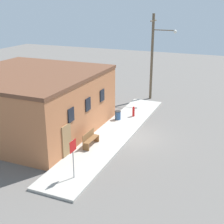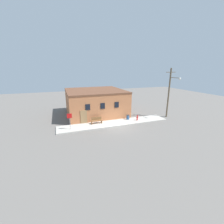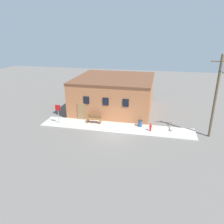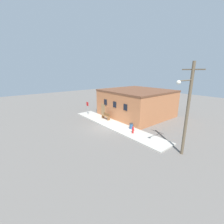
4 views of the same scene
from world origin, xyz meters
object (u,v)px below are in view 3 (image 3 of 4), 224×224
at_px(bench, 94,119).
at_px(utility_pole, 216,95).
at_px(stop_sign, 58,111).
at_px(fire_hydrant, 151,127).
at_px(trash_bin, 140,123).

height_order(bench, utility_pole, utility_pole).
relative_size(stop_sign, utility_pole, 0.27).
relative_size(fire_hydrant, utility_pole, 0.10).
distance_m(stop_sign, bench, 4.22).
bearing_deg(utility_pole, stop_sign, -178.77).
relative_size(stop_sign, bench, 1.40).
relative_size(fire_hydrant, stop_sign, 0.38).
xyz_separation_m(trash_bin, utility_pole, (7.19, -0.80, 3.93)).
distance_m(fire_hydrant, trash_bin, 1.53).
height_order(bench, trash_bin, bench).
height_order(fire_hydrant, stop_sign, stop_sign).
relative_size(fire_hydrant, bench, 0.54).
bearing_deg(bench, stop_sign, -165.83).
bearing_deg(trash_bin, bench, -178.34).
height_order(trash_bin, utility_pole, utility_pole).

